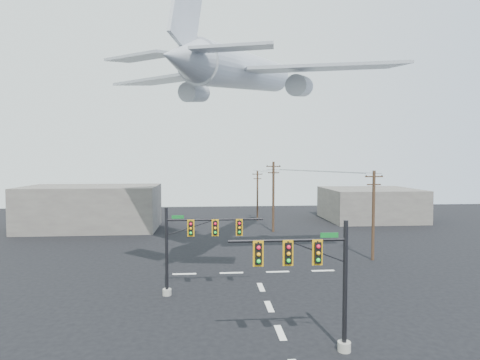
{
  "coord_description": "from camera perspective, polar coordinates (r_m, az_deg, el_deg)",
  "views": [
    {
      "loc": [
        -4.09,
        -21.74,
        9.78
      ],
      "look_at": [
        -1.85,
        5.0,
        8.34
      ],
      "focal_mm": 30.0,
      "sensor_mm": 36.0,
      "label": 1
    }
  ],
  "objects": [
    {
      "name": "utility_pole_b",
      "position": [
        53.56,
        4.76,
        -2.17
      ],
      "size": [
        1.86,
        0.65,
        9.38
      ],
      "rotation": [
        0.0,
        0.0,
        -0.28
      ],
      "color": "#442F1D",
      "rests_on": "ground"
    },
    {
      "name": "signal_mast_far",
      "position": [
        29.16,
        -6.88,
        -9.16
      ],
      "size": [
        7.23,
        0.69,
        6.32
      ],
      "color": "gray",
      "rests_on": "ground"
    },
    {
      "name": "lane_markings",
      "position": [
        29.07,
        3.74,
        -16.58
      ],
      "size": [
        14.0,
        21.2,
        0.01
      ],
      "color": "white",
      "rests_on": "ground"
    },
    {
      "name": "utility_pole_c",
      "position": [
        63.46,
        2.49,
        -2.06
      ],
      "size": [
        1.61,
        0.27,
        7.86
      ],
      "rotation": [
        0.0,
        0.0,
        -0.06
      ],
      "color": "#442F1D",
      "rests_on": "ground"
    },
    {
      "name": "power_lines",
      "position": [
        50.78,
        7.65,
        1.27
      ],
      "size": [
        9.45,
        25.72,
        0.4
      ],
      "color": "black"
    },
    {
      "name": "ground",
      "position": [
        24.18,
        5.74,
        -20.8
      ],
      "size": [
        120.0,
        120.0,
        0.0
      ],
      "primitive_type": "plane",
      "color": "black",
      "rests_on": "ground"
    },
    {
      "name": "utility_pole_a",
      "position": [
        40.62,
        18.44,
        -4.54
      ],
      "size": [
        1.73,
        0.29,
        8.64
      ],
      "rotation": [
        0.0,
        0.0,
        -0.04
      ],
      "color": "#442F1D",
      "rests_on": "ground"
    },
    {
      "name": "building_right",
      "position": [
        67.42,
        18.05,
        -3.29
      ],
      "size": [
        14.0,
        12.0,
        5.0
      ],
      "primitive_type": "cube",
      "color": "slate",
      "rests_on": "ground"
    },
    {
      "name": "building_left",
      "position": [
        59.32,
        -20.35,
        -3.69
      ],
      "size": [
        18.0,
        10.0,
        6.0
      ],
      "primitive_type": "cube",
      "color": "slate",
      "rests_on": "ground"
    },
    {
      "name": "signal_mast_near",
      "position": [
        20.92,
        10.85,
        -13.67
      ],
      "size": [
        6.24,
        0.74,
        6.69
      ],
      "color": "gray",
      "rests_on": "ground"
    },
    {
      "name": "airliner",
      "position": [
        39.0,
        0.77,
        15.08
      ],
      "size": [
        26.48,
        29.02,
        8.04
      ],
      "rotation": [
        0.0,
        -0.13,
        1.14
      ],
      "color": "#ABAFB7"
    }
  ]
}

